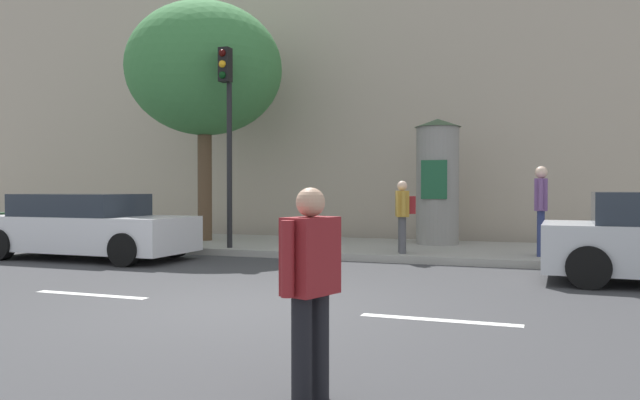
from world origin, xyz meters
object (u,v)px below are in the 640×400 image
at_px(traffic_light, 227,114).
at_px(poster_column, 438,181).
at_px(street_tree, 204,70).
at_px(pedestrian_near_pole, 311,280).
at_px(pedestrian_with_bag, 541,203).
at_px(pedestrian_in_red_top, 403,210).
at_px(parked_car_blue, 87,227).

xyz_separation_m(traffic_light, poster_column, (4.22, 2.62, -1.45)).
height_order(street_tree, pedestrian_near_pole, street_tree).
xyz_separation_m(traffic_light, street_tree, (-1.54, 1.65, 1.38)).
bearing_deg(pedestrian_with_bag, pedestrian_near_pole, -99.22).
bearing_deg(pedestrian_with_bag, street_tree, 173.02).
xyz_separation_m(pedestrian_in_red_top, pedestrian_with_bag, (2.66, 0.35, 0.16)).
bearing_deg(street_tree, traffic_light, -46.86).
distance_m(poster_column, street_tree, 6.50).
relative_size(poster_column, street_tree, 0.49).
distance_m(traffic_light, pedestrian_with_bag, 6.87).
relative_size(traffic_light, pedestrian_in_red_top, 2.98).
bearing_deg(pedestrian_in_red_top, poster_column, 82.07).
height_order(pedestrian_in_red_top, parked_car_blue, pedestrian_in_red_top).
xyz_separation_m(street_tree, pedestrian_in_red_top, (5.44, -1.34, -3.47)).
distance_m(pedestrian_with_bag, parked_car_blue, 9.27).
height_order(poster_column, street_tree, street_tree).
height_order(street_tree, parked_car_blue, street_tree).
bearing_deg(pedestrian_near_pole, parked_car_blue, 139.02).
xyz_separation_m(traffic_light, pedestrian_with_bag, (6.56, 0.65, -1.93)).
relative_size(traffic_light, parked_car_blue, 1.00).
bearing_deg(pedestrian_in_red_top, pedestrian_with_bag, 7.49).
height_order(street_tree, pedestrian_with_bag, street_tree).
xyz_separation_m(pedestrian_with_bag, parked_car_blue, (-8.96, -2.33, -0.52)).
distance_m(street_tree, pedestrian_near_pole, 12.44).
xyz_separation_m(pedestrian_near_pole, parked_car_blue, (-7.52, 6.53, -0.18)).
bearing_deg(pedestrian_with_bag, parked_car_blue, -165.39).
height_order(traffic_light, poster_column, traffic_light).
xyz_separation_m(street_tree, pedestrian_near_pole, (6.66, -9.86, -3.65)).
relative_size(street_tree, pedestrian_in_red_top, 4.08).
relative_size(pedestrian_in_red_top, parked_car_blue, 0.34).
height_order(pedestrian_near_pole, pedestrian_with_bag, pedestrian_with_bag).
bearing_deg(street_tree, pedestrian_near_pole, -55.96).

